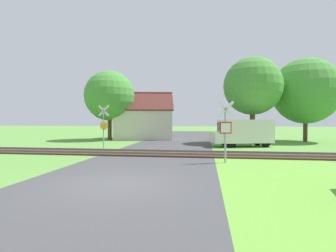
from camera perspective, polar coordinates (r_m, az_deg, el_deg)
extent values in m
plane|color=#5B933D|center=(9.44, -11.08, -12.29)|extent=(160.00, 160.00, 0.00)
cube|color=#424244|center=(11.30, -7.66, -9.98)|extent=(7.07, 80.00, 0.01)
cube|color=#422D1E|center=(16.93, -2.17, -6.01)|extent=(60.00, 2.60, 0.10)
cube|color=slate|center=(17.62, -1.75, -5.36)|extent=(60.00, 0.08, 0.12)
cube|color=slate|center=(16.22, -2.64, -5.94)|extent=(60.00, 0.08, 0.12)
cylinder|color=#9E9EA5|center=(13.84, 12.37, -1.84)|extent=(0.10, 0.10, 2.92)
cube|color=red|center=(13.76, 12.43, -0.38)|extent=(0.60, 0.10, 0.60)
cube|color=white|center=(13.74, 12.45, -0.38)|extent=(0.49, 0.07, 0.49)
cube|color=white|center=(13.76, 12.45, 3.59)|extent=(0.87, 0.13, 0.88)
cube|color=white|center=(13.76, 12.45, 3.59)|extent=(0.87, 0.13, 0.88)
cylinder|color=#9E9EA5|center=(20.64, -13.86, -0.44)|extent=(0.09, 0.09, 3.17)
cube|color=white|center=(20.70, -13.82, 3.25)|extent=(0.88, 0.04, 0.88)
cube|color=white|center=(20.70, -13.82, 3.25)|extent=(0.88, 0.04, 0.88)
cylinder|color=yellow|center=(20.70, -13.80, 0.11)|extent=(0.64, 0.04, 0.64)
cube|color=beige|center=(30.75, -5.35, 0.35)|extent=(7.27, 6.28, 3.35)
cube|color=#562823|center=(29.54, -5.46, 5.47)|extent=(7.15, 4.18, 2.29)
cube|color=#562823|center=(32.09, -5.26, 5.14)|extent=(7.15, 4.18, 2.29)
cube|color=brown|center=(30.81, -2.07, 5.65)|extent=(0.59, 0.59, 1.10)
cylinder|color=#513823|center=(29.90, 27.72, -0.51)|extent=(0.41, 0.41, 2.65)
sphere|color=#478E38|center=(30.03, 27.80, 6.76)|extent=(6.60, 6.60, 6.60)
cylinder|color=#513823|center=(29.61, -12.58, -0.24)|extent=(0.44, 0.44, 2.81)
sphere|color=#478E38|center=(29.71, -12.61, 6.43)|extent=(5.47, 5.47, 5.47)
cylinder|color=#513823|center=(26.20, 17.89, 0.13)|extent=(0.48, 0.48, 3.37)
sphere|color=#478E38|center=(26.39, 17.95, 8.28)|extent=(5.49, 5.49, 5.49)
cube|color=silver|center=(22.55, 16.42, -1.06)|extent=(4.55, 2.92, 1.90)
cube|color=silver|center=(21.74, 10.46, -2.43)|extent=(1.14, 1.92, 0.90)
cube|color=#19232D|center=(21.81, 11.40, -0.23)|extent=(0.46, 1.57, 0.85)
cube|color=navy|center=(23.45, 15.50, -1.77)|extent=(3.65, 0.99, 0.16)
cylinder|color=black|center=(22.83, 12.33, -3.39)|extent=(0.70, 0.35, 0.68)
cylinder|color=black|center=(21.36, 13.70, -3.72)|extent=(0.70, 0.35, 0.68)
cylinder|color=black|center=(23.91, 18.82, -3.22)|extent=(0.70, 0.35, 0.68)
cylinder|color=black|center=(22.52, 20.54, -3.51)|extent=(0.70, 0.35, 0.68)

